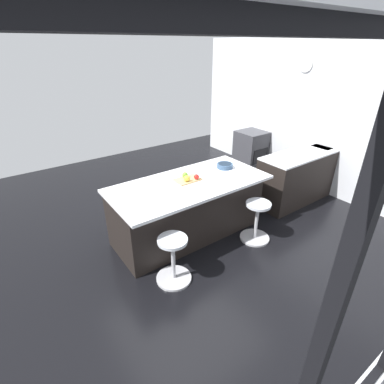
% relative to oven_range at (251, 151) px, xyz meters
% --- Properties ---
extents(ground_plane, '(7.79, 7.79, 0.00)m').
position_rel_oven_range_xyz_m(ground_plane, '(2.65, 1.13, -0.44)').
color(ground_plane, black).
extents(interior_partition_left, '(0.15, 5.91, 2.76)m').
position_rel_oven_range_xyz_m(interior_partition_left, '(-0.35, 1.13, 0.94)').
color(interior_partition_left, silver).
rests_on(interior_partition_left, ground_plane).
extents(sink_cabinet, '(2.45, 0.60, 1.19)m').
position_rel_oven_range_xyz_m(sink_cabinet, '(-0.00, 1.57, 0.02)').
color(sink_cabinet, black).
rests_on(sink_cabinet, ground_plane).
extents(oven_range, '(0.60, 0.61, 0.88)m').
position_rel_oven_range_xyz_m(oven_range, '(0.00, 0.00, 0.00)').
color(oven_range, '#38383D').
rests_on(oven_range, ground_plane).
extents(kitchen_island, '(2.29, 1.07, 0.89)m').
position_rel_oven_range_xyz_m(kitchen_island, '(2.67, 1.30, 0.01)').
color(kitchen_island, black).
rests_on(kitchen_island, ground_plane).
extents(stool_by_window, '(0.44, 0.44, 0.62)m').
position_rel_oven_range_xyz_m(stool_by_window, '(1.95, 2.01, -0.15)').
color(stool_by_window, '#B7B7BC').
rests_on(stool_by_window, ground_plane).
extents(stool_middle, '(0.44, 0.44, 0.62)m').
position_rel_oven_range_xyz_m(stool_middle, '(3.40, 2.01, -0.15)').
color(stool_middle, '#B7B7BC').
rests_on(stool_middle, ground_plane).
extents(cutting_board, '(0.36, 0.24, 0.02)m').
position_rel_oven_range_xyz_m(cutting_board, '(2.66, 1.27, 0.45)').
color(cutting_board, tan).
rests_on(cutting_board, kitchen_island).
extents(apple_red, '(0.08, 0.08, 0.08)m').
position_rel_oven_range_xyz_m(apple_red, '(2.56, 1.35, 0.50)').
color(apple_red, red).
rests_on(apple_red, cutting_board).
extents(apple_green, '(0.08, 0.08, 0.08)m').
position_rel_oven_range_xyz_m(apple_green, '(2.66, 1.21, 0.51)').
color(apple_green, '#609E2D').
rests_on(apple_green, cutting_board).
extents(apple_yellow, '(0.09, 0.09, 0.09)m').
position_rel_oven_range_xyz_m(apple_yellow, '(2.71, 1.33, 0.51)').
color(apple_yellow, gold).
rests_on(apple_yellow, cutting_board).
extents(fruit_bowl, '(0.25, 0.25, 0.07)m').
position_rel_oven_range_xyz_m(fruit_bowl, '(1.92, 1.23, 0.48)').
color(fruit_bowl, '#334C6B').
rests_on(fruit_bowl, kitchen_island).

